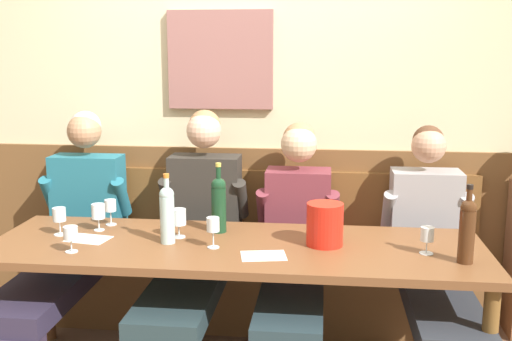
{
  "coord_description": "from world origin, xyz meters",
  "views": [
    {
      "loc": [
        0.43,
        -2.76,
        1.69
      ],
      "look_at": [
        0.07,
        0.44,
        1.05
      ],
      "focal_mm": 42.96,
      "sensor_mm": 36.0,
      "label": 1
    }
  ],
  "objects_px": {
    "wine_glass_center_front": "(213,226)",
    "wine_glass_mid_right": "(71,234)",
    "wine_glass_center_rear": "(98,212)",
    "wine_bottle_green_tall": "(219,203)",
    "ice_bucket": "(325,224)",
    "wine_glass_right_end": "(427,236)",
    "person_right_seat": "(433,252)",
    "wine_glass_by_bottle": "(179,218)",
    "wine_glass_left_end": "(110,207)",
    "person_center_right_seat": "(295,244)",
    "wine_glass_mid_left": "(59,216)",
    "person_center_left_seat": "(195,238)",
    "wine_bottle_amber_mid": "(467,229)",
    "wine_bottle_clear_water": "(167,213)",
    "person_left_seat": "(67,237)",
    "dining_table": "(235,258)",
    "wall_bench": "(252,279)"
  },
  "relations": [
    {
      "from": "wine_glass_center_front",
      "to": "wine_glass_mid_right",
      "type": "bearing_deg",
      "value": -168.05
    },
    {
      "from": "person_center_right_seat",
      "to": "wine_bottle_green_tall",
      "type": "relative_size",
      "value": 3.4
    },
    {
      "from": "wine_glass_right_end",
      "to": "wine_glass_left_end",
      "type": "bearing_deg",
      "value": 169.7
    },
    {
      "from": "person_left_seat",
      "to": "wine_glass_by_bottle",
      "type": "distance_m",
      "value": 0.79
    },
    {
      "from": "person_left_seat",
      "to": "wine_glass_mid_left",
      "type": "xyz_separation_m",
      "value": [
        0.09,
        -0.29,
        0.21
      ]
    },
    {
      "from": "person_center_left_seat",
      "to": "wine_bottle_green_tall",
      "type": "distance_m",
      "value": 0.34
    },
    {
      "from": "person_left_seat",
      "to": "wine_glass_center_rear",
      "type": "height_order",
      "value": "person_left_seat"
    },
    {
      "from": "person_right_seat",
      "to": "wine_glass_by_bottle",
      "type": "height_order",
      "value": "person_right_seat"
    },
    {
      "from": "wine_glass_mid_left",
      "to": "wine_glass_center_rear",
      "type": "xyz_separation_m",
      "value": [
        0.17,
        0.1,
        -0.0
      ]
    },
    {
      "from": "wine_glass_center_rear",
      "to": "wine_glass_by_bottle",
      "type": "bearing_deg",
      "value": -8.84
    },
    {
      "from": "wine_bottle_clear_water",
      "to": "wine_glass_center_front",
      "type": "xyz_separation_m",
      "value": [
        0.24,
        -0.05,
        -0.04
      ]
    },
    {
      "from": "person_right_seat",
      "to": "wine_glass_right_end",
      "type": "relative_size",
      "value": 9.61
    },
    {
      "from": "wine_glass_center_rear",
      "to": "wine_bottle_green_tall",
      "type": "bearing_deg",
      "value": 4.23
    },
    {
      "from": "wine_glass_mid_left",
      "to": "wine_glass_left_end",
      "type": "relative_size",
      "value": 1.02
    },
    {
      "from": "person_right_seat",
      "to": "wine_glass_left_end",
      "type": "height_order",
      "value": "person_right_seat"
    },
    {
      "from": "wine_bottle_clear_water",
      "to": "wine_bottle_green_tall",
      "type": "xyz_separation_m",
      "value": [
        0.22,
        0.22,
        0.0
      ]
    },
    {
      "from": "wine_glass_center_rear",
      "to": "wine_bottle_clear_water",
      "type": "bearing_deg",
      "value": -21.72
    },
    {
      "from": "dining_table",
      "to": "wine_bottle_green_tall",
      "type": "relative_size",
      "value": 6.62
    },
    {
      "from": "person_center_left_seat",
      "to": "wine_bottle_green_tall",
      "type": "bearing_deg",
      "value": -42.49
    },
    {
      "from": "dining_table",
      "to": "wine_bottle_green_tall",
      "type": "height_order",
      "value": "wine_bottle_green_tall"
    },
    {
      "from": "wall_bench",
      "to": "person_center_right_seat",
      "type": "bearing_deg",
      "value": -50.31
    },
    {
      "from": "wall_bench",
      "to": "dining_table",
      "type": "xyz_separation_m",
      "value": [
        0.0,
        -0.69,
        0.38
      ]
    },
    {
      "from": "wine_glass_by_bottle",
      "to": "wine_glass_left_end",
      "type": "height_order",
      "value": "wine_glass_by_bottle"
    },
    {
      "from": "person_center_left_seat",
      "to": "wine_glass_center_front",
      "type": "bearing_deg",
      "value": -66.11
    },
    {
      "from": "wall_bench",
      "to": "person_center_left_seat",
      "type": "height_order",
      "value": "person_center_left_seat"
    },
    {
      "from": "person_left_seat",
      "to": "wine_glass_center_front",
      "type": "relative_size",
      "value": 8.64
    },
    {
      "from": "wall_bench",
      "to": "wine_glass_center_front",
      "type": "distance_m",
      "value": 0.95
    },
    {
      "from": "wine_glass_by_bottle",
      "to": "wine_bottle_amber_mid",
      "type": "bearing_deg",
      "value": -9.34
    },
    {
      "from": "wine_glass_center_rear",
      "to": "wine_glass_left_end",
      "type": "relative_size",
      "value": 1.02
    },
    {
      "from": "wall_bench",
      "to": "dining_table",
      "type": "height_order",
      "value": "wall_bench"
    },
    {
      "from": "ice_bucket",
      "to": "wine_bottle_clear_water",
      "type": "distance_m",
      "value": 0.79
    },
    {
      "from": "wine_glass_center_rear",
      "to": "ice_bucket",
      "type": "bearing_deg",
      "value": -5.37
    },
    {
      "from": "wine_bottle_amber_mid",
      "to": "dining_table",
      "type": "bearing_deg",
      "value": 172.03
    },
    {
      "from": "person_right_seat",
      "to": "wine_glass_right_end",
      "type": "xyz_separation_m",
      "value": [
        -0.1,
        -0.38,
        0.21
      ]
    },
    {
      "from": "dining_table",
      "to": "wine_glass_left_end",
      "type": "bearing_deg",
      "value": 160.68
    },
    {
      "from": "person_center_left_seat",
      "to": "wine_glass_center_rear",
      "type": "xyz_separation_m",
      "value": [
        -0.48,
        -0.2,
        0.19
      ]
    },
    {
      "from": "person_center_right_seat",
      "to": "wine_glass_center_front",
      "type": "bearing_deg",
      "value": -132.14
    },
    {
      "from": "person_center_left_seat",
      "to": "dining_table",
      "type": "bearing_deg",
      "value": -50.86
    },
    {
      "from": "wine_bottle_clear_water",
      "to": "wine_glass_by_bottle",
      "type": "bearing_deg",
      "value": 71.28
    },
    {
      "from": "wine_glass_mid_left",
      "to": "ice_bucket",
      "type": "bearing_deg",
      "value": -0.5
    },
    {
      "from": "wall_bench",
      "to": "wine_glass_left_end",
      "type": "height_order",
      "value": "wall_bench"
    },
    {
      "from": "ice_bucket",
      "to": "wine_bottle_green_tall",
      "type": "distance_m",
      "value": 0.58
    },
    {
      "from": "ice_bucket",
      "to": "wine_glass_right_end",
      "type": "distance_m",
      "value": 0.49
    },
    {
      "from": "wine_bottle_clear_water",
      "to": "wine_glass_center_front",
      "type": "bearing_deg",
      "value": -11.63
    },
    {
      "from": "wine_glass_left_end",
      "to": "person_center_left_seat",
      "type": "bearing_deg",
      "value": 11.6
    },
    {
      "from": "wall_bench",
      "to": "wine_glass_mid_left",
      "type": "xyz_separation_m",
      "value": [
        -0.93,
        -0.65,
        0.56
      ]
    },
    {
      "from": "wine_glass_center_rear",
      "to": "wine_glass_mid_right",
      "type": "xyz_separation_m",
      "value": [
        -0.0,
        -0.36,
        -0.02
      ]
    },
    {
      "from": "wine_bottle_green_tall",
      "to": "wine_glass_mid_right",
      "type": "distance_m",
      "value": 0.77
    },
    {
      "from": "wine_glass_center_front",
      "to": "wine_glass_mid_right",
      "type": "relative_size",
      "value": 1.21
    },
    {
      "from": "wine_glass_mid_left",
      "to": "wall_bench",
      "type": "bearing_deg",
      "value": 34.65
    }
  ]
}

